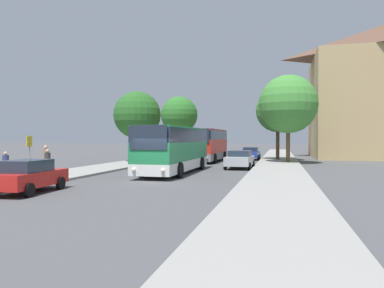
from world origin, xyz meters
The scene contains 16 objects.
ground_plane centered at (0.00, 0.00, 0.00)m, with size 300.00×300.00×0.00m, color #4C4C4F.
sidewalk_left centered at (-7.00, 0.00, 0.07)m, with size 4.00×120.00×0.15m, color gray.
sidewalk_right centered at (7.00, 0.00, 0.07)m, with size 4.00×120.00×0.15m, color gray.
bus_front centered at (-0.30, 5.02, 1.78)m, with size 2.93×11.11×3.32m.
bus_middle centered at (-0.45, 18.65, 1.85)m, with size 2.98×10.26×3.47m.
parked_car_left_curb centered at (-4.15, -6.05, 0.79)m, with size 2.06×4.20×1.53m.
parked_car_right_near centered at (3.91, 9.93, 0.79)m, with size 2.27×4.30×1.50m.
parked_car_right_far centered at (3.83, 23.02, 0.77)m, with size 2.10×4.10×1.46m.
bus_stop_sign centered at (-6.52, -2.82, 1.73)m, with size 0.08×0.45×2.55m.
pedestrian_waiting_near centered at (-8.16, 1.04, 1.12)m, with size 0.36×0.36×1.90m.
pedestrian_waiting_far centered at (-8.26, -2.60, 0.95)m, with size 0.36×0.36×1.60m.
pedestrian_walking_back centered at (-6.76, -0.81, 1.01)m, with size 0.36×0.36×1.70m.
tree_left_near centered at (-7.10, 14.87, 4.89)m, with size 4.82×4.82×7.17m.
tree_left_far centered at (-6.62, 29.51, 5.78)m, with size 5.17×5.17×8.23m.
tree_right_near centered at (7.93, 17.21, 5.90)m, with size 5.78×5.78×8.65m.
tree_right_mid centered at (6.90, 22.24, 5.63)m, with size 4.90×4.90×7.95m.
Camera 1 is at (7.16, -21.10, 2.52)m, focal length 35.00 mm.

